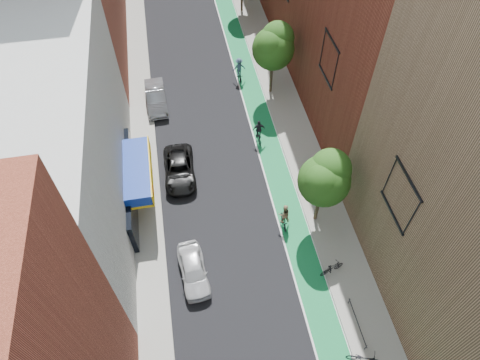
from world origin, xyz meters
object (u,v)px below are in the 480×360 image
parked_car_white (193,270)px  parked_car_silver (156,97)px  cyclist_lane_near (284,217)px  cyclist_lane_mid (259,133)px  cyclist_lane_far (239,70)px  parked_car_black (179,169)px

parked_car_white → parked_car_silver: (-1.29, 17.01, 0.08)m
parked_car_silver → cyclist_lane_near: bearing=-63.0°
cyclist_lane_near → cyclist_lane_mid: bearing=-88.6°
cyclist_lane_near → parked_car_white: bearing=24.2°
cyclist_lane_near → cyclist_lane_far: (-0.10, 16.45, 0.07)m
parked_car_black → cyclist_lane_far: size_ratio=2.27×
parked_car_silver → cyclist_lane_far: size_ratio=2.17×
parked_car_silver → cyclist_lane_far: 8.11m
parked_car_white → cyclist_lane_near: (6.61, 2.77, 0.19)m
parked_car_silver → cyclist_lane_far: cyclist_lane_far is taller
cyclist_lane_near → cyclist_lane_far: 16.46m
parked_car_black → parked_car_silver: 8.57m
cyclist_lane_far → cyclist_lane_near: bearing=87.9°
parked_car_black → cyclist_lane_near: (6.67, -5.76, 0.21)m
parked_car_black → cyclist_lane_near: size_ratio=2.40×
parked_car_black → cyclist_lane_mid: size_ratio=2.33×
cyclist_lane_mid → cyclist_lane_far: 8.20m
parked_car_silver → cyclist_lane_near: (7.90, -14.25, 0.12)m
parked_car_silver → cyclist_lane_far: bearing=13.9°
cyclist_lane_near → cyclist_lane_mid: 8.26m
parked_car_silver → cyclist_lane_far: (7.80, 2.21, 0.19)m
parked_car_white → cyclist_lane_mid: cyclist_lane_mid is taller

